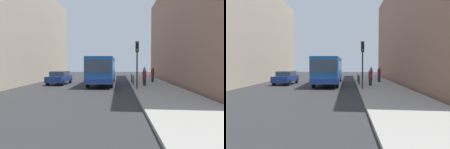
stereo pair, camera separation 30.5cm
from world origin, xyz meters
The scene contains 12 objects.
ground_plane centered at (0.00, 0.00, 0.00)m, with size 80.00×80.00×0.00m, color #2D2D30.
sidewalk centered at (5.40, 0.00, 0.07)m, with size 4.40×40.00×0.15m, color #9E9991.
building_left centered at (-11.50, 4.00, 6.20)m, with size 7.00×32.00×12.41m, color #B2A38C.
building_right centered at (11.50, 4.00, 6.30)m, with size 7.00×32.00×12.60m, color #936B56.
bus centered at (0.15, 2.82, 1.73)m, with size 2.56×11.03×3.00m.
car_beside_bus centered at (-4.70, 2.51, 0.78)m, with size 2.04×4.48×1.48m.
traffic_light centered at (3.55, -2.85, 3.01)m, with size 0.28×0.33×4.10m.
bollard_near centered at (3.45, 0.94, 0.62)m, with size 0.11×0.11×0.95m, color black.
bollard_mid centered at (3.45, 3.66, 0.62)m, with size 0.11×0.11×0.95m, color black.
pedestrian_near_signal centered at (4.51, -0.11, 0.96)m, with size 0.38×0.38×1.63m.
pedestrian_mid_sidewalk centered at (5.98, 4.35, 1.03)m, with size 0.38×0.38×1.75m.
pedestrian_far_sidewalk centered at (5.42, 7.96, 1.01)m, with size 0.38×0.38×1.72m.
Camera 1 is at (1.98, -22.24, 2.35)m, focal length 35.71 mm.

